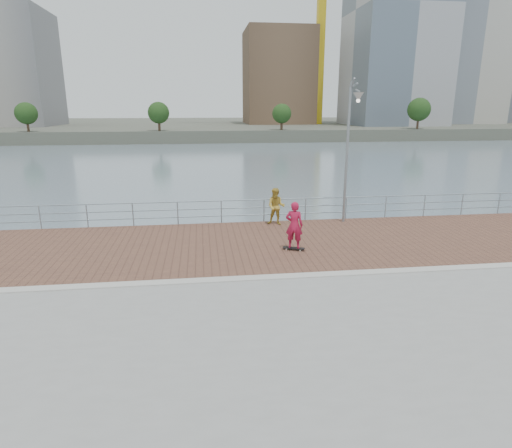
{
  "coord_description": "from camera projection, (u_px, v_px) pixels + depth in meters",
  "views": [
    {
      "loc": [
        -1.9,
        -12.83,
        5.46
      ],
      "look_at": [
        0.0,
        2.0,
        1.3
      ],
      "focal_mm": 30.0,
      "sensor_mm": 36.0,
      "label": 1
    }
  ],
  "objects": [
    {
      "name": "skateboarder",
      "position": [
        294.0,
        225.0,
        16.39
      ],
      "size": [
        0.79,
        0.65,
        1.84
      ],
      "primitive_type": "imported",
      "rotation": [
        0.0,
        0.0,
        2.77
      ],
      "color": "#AB1639",
      "rests_on": "skateboard"
    },
    {
      "name": "street_lamp",
      "position": [
        352.0,
        128.0,
        19.12
      ],
      "size": [
        0.46,
        1.34,
        6.32
      ],
      "color": "gray",
      "rests_on": "brick_lane"
    },
    {
      "name": "brick_lane",
      "position": [
        251.0,
        244.0,
        17.4
      ],
      "size": [
        40.0,
        6.8,
        0.02
      ],
      "primitive_type": "cube",
      "color": "brown",
      "rests_on": "seawall"
    },
    {
      "name": "far_shore",
      "position": [
        206.0,
        126.0,
        131.21
      ],
      "size": [
        320.0,
        95.0,
        2.5
      ],
      "primitive_type": "cube",
      "color": "#4C5142",
      "rests_on": "ground"
    },
    {
      "name": "shoreline_trees",
      "position": [
        353.0,
        111.0,
        90.13
      ],
      "size": [
        169.33,
        4.91,
        6.55
      ],
      "color": "#473323",
      "rests_on": "far_shore"
    },
    {
      "name": "guardrail",
      "position": [
        243.0,
        209.0,
        20.46
      ],
      "size": [
        39.06,
        0.06,
        1.13
      ],
      "color": "#8C9EA8",
      "rests_on": "brick_lane"
    },
    {
      "name": "water",
      "position": [
        263.0,
        333.0,
        14.49
      ],
      "size": [
        400.0,
        400.0,
        0.0
      ],
      "primitive_type": "plane",
      "color": "slate",
      "rests_on": "ground"
    },
    {
      "name": "seawall",
      "position": [
        296.0,
        408.0,
        9.45
      ],
      "size": [
        40.0,
        24.0,
        2.0
      ],
      "primitive_type": "cube",
      "color": "gray",
      "rests_on": "ground"
    },
    {
      "name": "skateboard",
      "position": [
        294.0,
        248.0,
        16.64
      ],
      "size": [
        0.86,
        0.51,
        0.1
      ],
      "rotation": [
        0.0,
        0.0,
        -0.37
      ],
      "color": "black",
      "rests_on": "brick_lane"
    },
    {
      "name": "skyline",
      "position": [
        317.0,
        29.0,
        110.66
      ],
      "size": [
        233.0,
        41.0,
        70.49
      ],
      "color": "#ADA38E",
      "rests_on": "far_shore"
    },
    {
      "name": "curb",
      "position": [
        264.0,
        278.0,
        13.95
      ],
      "size": [
        40.0,
        0.4,
        0.06
      ],
      "primitive_type": "cube",
      "color": "#B7B5AD",
      "rests_on": "seawall"
    },
    {
      "name": "bystander",
      "position": [
        276.0,
        206.0,
        20.01
      ],
      "size": [
        1.02,
        0.9,
        1.74
      ],
      "primitive_type": "imported",
      "rotation": [
        0.0,
        0.0,
        -0.34
      ],
      "color": "gold",
      "rests_on": "brick_lane"
    }
  ]
}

